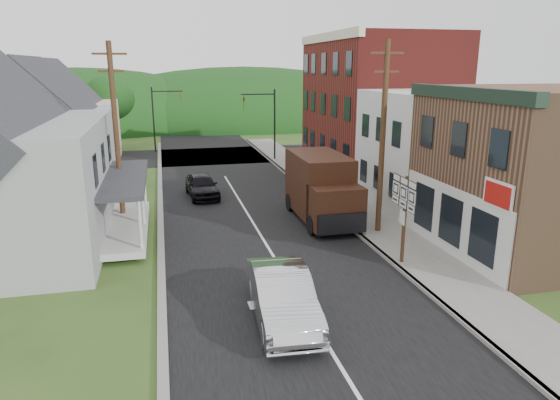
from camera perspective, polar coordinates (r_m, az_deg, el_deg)
ground at (r=19.86m, az=0.28°, el=-8.17°), size 120.00×120.00×0.00m
road at (r=29.14m, az=-4.35°, el=-0.58°), size 9.00×90.00×0.02m
cross_road at (r=45.62m, az=-7.75°, el=5.03°), size 60.00×9.00×0.02m
sidewalk_right at (r=28.75m, az=7.98°, el=-0.75°), size 2.80×55.00×0.15m
curb_right at (r=28.30m, az=5.43°, el=-0.93°), size 0.20×55.00×0.15m
curb_left at (r=26.89m, az=-13.50°, el=-2.18°), size 0.30×55.00×0.12m
storefront_tan at (r=24.02m, az=27.54°, el=2.94°), size 8.00×8.00×7.00m
storefront_white at (r=30.02m, az=18.26°, el=5.51°), size 8.00×7.00×6.50m
storefront_red at (r=38.19m, az=11.02°, el=10.53°), size 8.00×12.00×10.00m
house_blue at (r=35.62m, az=-24.26°, el=7.06°), size 7.14×8.16×7.28m
house_cream at (r=44.52m, az=-22.83°, el=8.55°), size 7.14×8.16×7.28m
utility_pole_right at (r=23.65m, az=11.65°, el=7.02°), size 1.60×0.26×9.00m
utility_pole_left at (r=26.03m, az=-18.22°, el=7.29°), size 1.60×0.26×9.00m
traffic_signal_right at (r=42.32m, az=-1.56°, el=9.52°), size 2.87×0.20×6.00m
traffic_signal_left at (r=48.41m, az=-13.48°, el=9.82°), size 2.87×0.20×6.00m
tree_left_d at (r=50.05m, az=-19.04°, el=10.87°), size 4.80×4.80×6.94m
forested_ridge at (r=73.29m, az=-10.00°, el=8.69°), size 90.00×30.00×16.00m
silver_sedan at (r=15.97m, az=0.28°, el=-10.98°), size 2.03×5.10×1.65m
dark_sedan at (r=31.05m, az=-8.91°, el=1.62°), size 2.05×4.35×1.44m
delivery_van at (r=25.80m, az=4.81°, el=1.33°), size 2.57×6.14×3.43m
route_sign_cluster at (r=20.27m, az=13.98°, el=-0.80°), size 0.20×2.03×3.55m
warning_sign at (r=25.79m, az=11.15°, el=1.40°), size 0.11×0.75×2.69m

